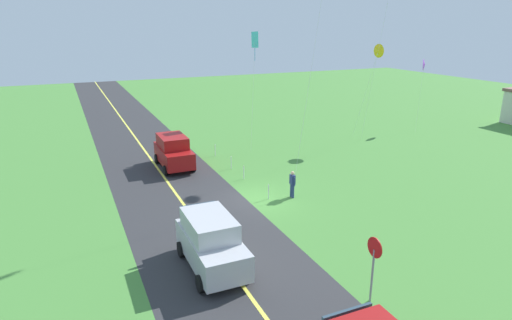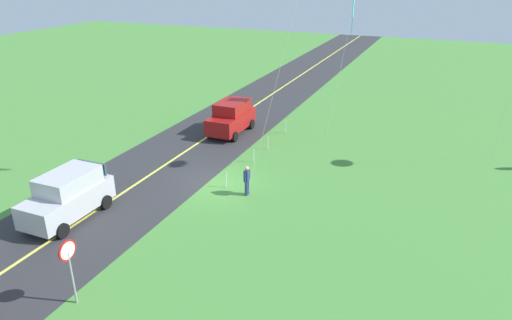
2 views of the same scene
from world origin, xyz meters
name	(u,v)px [view 2 (image 2 of 2)]	position (x,y,z in m)	size (l,w,h in m)	color
ground_plane	(217,184)	(0.00, 0.00, -0.05)	(120.00, 120.00, 0.10)	#478438
asphalt_road	(155,172)	(0.00, -4.00, 0.00)	(120.00, 7.00, 0.00)	#2D2D30
road_centre_stripe	(155,172)	(0.00, -4.00, 0.01)	(120.00, 0.16, 0.00)	#E5E04C
car_suv_foreground	(68,195)	(5.91, -4.64, 1.15)	(4.40, 2.12, 2.24)	#B7B7BC
car_parked_west_near	(231,117)	(-7.79, -2.85, 1.15)	(4.40, 2.12, 2.24)	maroon
stop_sign	(69,260)	(10.50, -0.10, 1.80)	(0.76, 0.08, 2.56)	gray
person_adult_near	(247,180)	(0.56, 2.07, 0.86)	(0.58, 0.22, 1.60)	navy
kite_pink_drift	(353,10)	(-10.43, 4.56, 8.36)	(1.75, 1.02, 9.14)	silver
fence_post_0	(286,127)	(-9.23, 0.70, 0.45)	(0.05, 0.05, 0.90)	silver
fence_post_1	(268,143)	(-5.80, 0.70, 0.45)	(0.05, 0.05, 0.90)	silver
fence_post_2	(254,155)	(-3.50, 0.70, 0.45)	(0.05, 0.05, 0.90)	silver
fence_post_3	(226,180)	(0.23, 0.70, 0.45)	(0.05, 0.05, 0.90)	silver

